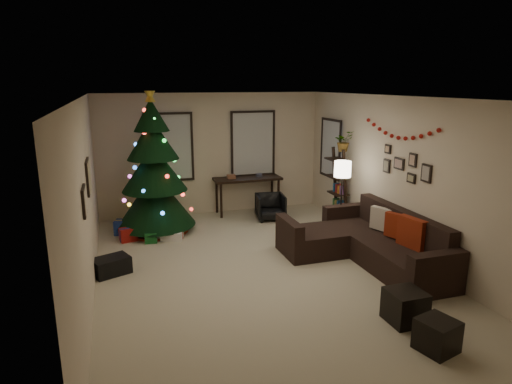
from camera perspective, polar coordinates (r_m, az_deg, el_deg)
floor at (r=7.15m, az=0.73°, el=-10.16°), size 7.00×7.00×0.00m
ceiling at (r=6.53m, az=0.80°, el=12.03°), size 7.00×7.00×0.00m
wall_back at (r=10.03m, az=-5.66°, el=4.85°), size 5.00×0.00×5.00m
wall_front at (r=3.74m, az=18.52°, el=-11.55°), size 5.00×0.00×5.00m
wall_left at (r=6.39m, az=-21.01°, el=-1.20°), size 0.00×7.00×7.00m
wall_right at (r=7.86m, az=18.32°, el=1.71°), size 0.00×7.00×7.00m
window_back_left at (r=9.81m, az=-11.10°, el=5.65°), size 1.05×0.06×1.50m
window_back_right at (r=10.21m, az=-0.41°, el=6.22°), size 1.05×0.06×1.50m
window_right_wall at (r=9.95m, az=9.63°, el=5.53°), size 0.06×0.90×1.30m
christmas_tree at (r=8.89m, az=-12.94°, el=2.33°), size 1.54×1.54×2.86m
presents at (r=8.99m, az=-12.33°, el=-4.60°), size 1.50×1.16×0.30m
sofa at (r=7.71m, az=14.09°, el=-6.47°), size 1.90×2.76×0.87m
pillow_red_a at (r=7.31m, az=19.34°, el=-5.02°), size 0.22×0.51×0.49m
pillow_red_b at (r=7.60m, az=17.62°, el=-4.17°), size 0.24×0.42×0.41m
pillow_cream at (r=7.95m, az=15.78°, el=-3.33°), size 0.24×0.41×0.39m
ottoman_near at (r=5.99m, az=18.60°, el=-13.75°), size 0.43×0.43×0.41m
ottoman_far at (r=5.56m, az=22.22°, el=-16.66°), size 0.47×0.47×0.37m
desk at (r=10.06m, az=-1.10°, el=1.33°), size 1.52×0.54×0.82m
desk_chair at (r=9.67m, az=1.87°, el=-1.90°), size 0.62×0.59×0.57m
bookshelf at (r=9.36m, az=10.61°, el=0.51°), size 0.30×0.48×1.62m
potted_plant at (r=9.10m, az=11.18°, el=6.80°), size 0.57×0.52×0.53m
floor_lamp at (r=8.46m, az=11.03°, el=2.26°), size 0.31×0.31×1.49m
art_map at (r=7.02m, az=-20.74°, el=1.87°), size 0.04×0.60×0.50m
art_abstract at (r=5.82m, az=-21.18°, el=-1.08°), size 0.04×0.45×0.35m
gallery at (r=7.75m, az=18.64°, el=3.19°), size 0.03×1.25×0.54m
garland at (r=7.82m, az=17.87°, el=7.51°), size 0.08×1.90×0.30m
stocking_left at (r=10.03m, az=-6.54°, el=5.74°), size 0.20×0.05×0.36m
stocking_right at (r=10.09m, az=-4.70°, el=6.13°), size 0.20×0.05×0.36m
storage_bin at (r=7.37m, az=-18.08°, el=-8.98°), size 0.64×0.54×0.27m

